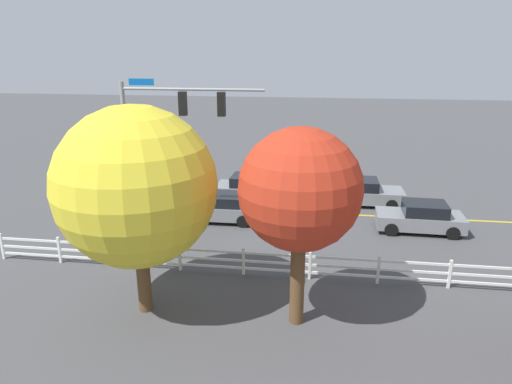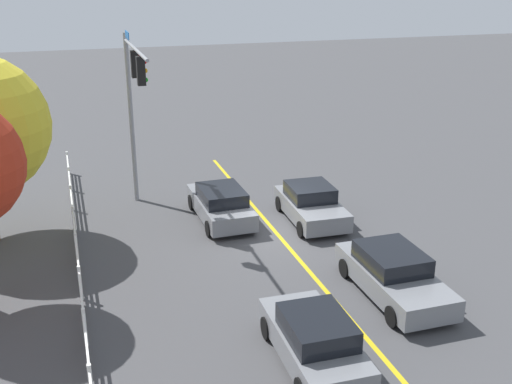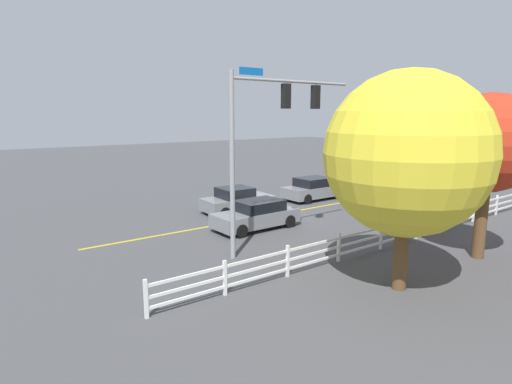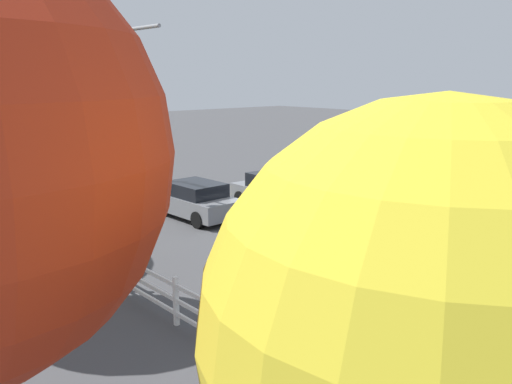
{
  "view_description": "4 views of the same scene",
  "coord_description": "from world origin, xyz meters",
  "px_view_note": "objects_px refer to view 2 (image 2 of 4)",
  "views": [
    {
      "loc": [
        -3.13,
        23.62,
        8.66
      ],
      "look_at": [
        0.05,
        0.65,
        1.28
      ],
      "focal_mm": 32.02,
      "sensor_mm": 36.0,
      "label": 1
    },
    {
      "loc": [
        -20.79,
        7.44,
        9.82
      ],
      "look_at": [
        -0.14,
        0.86,
        1.84
      ],
      "focal_mm": 43.25,
      "sensor_mm": 36.0,
      "label": 2
    },
    {
      "loc": [
        14.04,
        18.17,
        5.66
      ],
      "look_at": [
        1.1,
        0.6,
        1.6
      ],
      "focal_mm": 29.54,
      "sensor_mm": 36.0,
      "label": 3
    },
    {
      "loc": [
        -14.95,
        13.49,
        5.46
      ],
      "look_at": [
        -0.61,
        0.61,
        1.26
      ],
      "focal_mm": 36.95,
      "sensor_mm": 36.0,
      "label": 4
    }
  ],
  "objects_px": {
    "car_1": "(311,204)",
    "car_3": "(314,340)",
    "car_0": "(221,204)",
    "car_2": "(393,274)"
  },
  "relations": [
    {
      "from": "car_2",
      "to": "car_3",
      "type": "height_order",
      "value": "car_2"
    },
    {
      "from": "car_0",
      "to": "car_1",
      "type": "relative_size",
      "value": 1.05
    },
    {
      "from": "car_0",
      "to": "car_2",
      "type": "relative_size",
      "value": 0.95
    },
    {
      "from": "car_0",
      "to": "car_1",
      "type": "height_order",
      "value": "car_1"
    },
    {
      "from": "car_1",
      "to": "car_3",
      "type": "distance_m",
      "value": 9.67
    },
    {
      "from": "car_1",
      "to": "car_0",
      "type": "bearing_deg",
      "value": -106.32
    },
    {
      "from": "car_2",
      "to": "car_3",
      "type": "xyz_separation_m",
      "value": [
        -2.58,
        3.76,
        -0.0
      ]
    },
    {
      "from": "car_0",
      "to": "car_3",
      "type": "bearing_deg",
      "value": 178.37
    },
    {
      "from": "car_0",
      "to": "car_2",
      "type": "height_order",
      "value": "car_2"
    },
    {
      "from": "car_1",
      "to": "car_2",
      "type": "bearing_deg",
      "value": 3.67
    }
  ]
}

